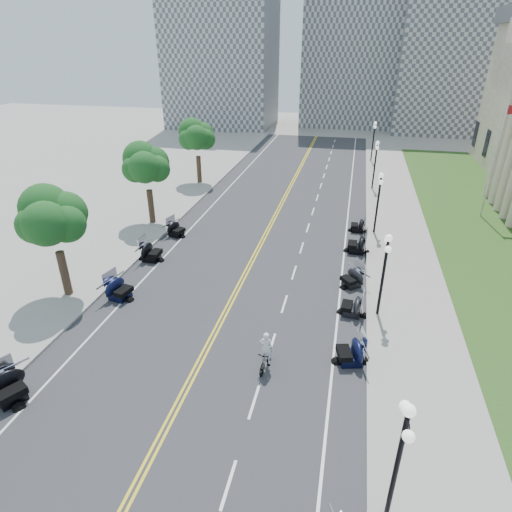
# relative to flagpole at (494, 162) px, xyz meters

# --- Properties ---
(ground) EXTENTS (160.00, 160.00, 0.00)m
(ground) POSITION_rel_flagpole_xyz_m (-18.00, -22.00, -5.00)
(ground) COLOR gray
(road) EXTENTS (16.00, 90.00, 0.01)m
(road) POSITION_rel_flagpole_xyz_m (-18.00, -12.00, -5.00)
(road) COLOR #333335
(road) RESTS_ON ground
(centerline_yellow_a) EXTENTS (0.12, 90.00, 0.00)m
(centerline_yellow_a) POSITION_rel_flagpole_xyz_m (-18.12, -12.00, -4.99)
(centerline_yellow_a) COLOR yellow
(centerline_yellow_a) RESTS_ON road
(centerline_yellow_b) EXTENTS (0.12, 90.00, 0.00)m
(centerline_yellow_b) POSITION_rel_flagpole_xyz_m (-17.88, -12.00, -4.99)
(centerline_yellow_b) COLOR yellow
(centerline_yellow_b) RESTS_ON road
(edge_line_north) EXTENTS (0.12, 90.00, 0.00)m
(edge_line_north) POSITION_rel_flagpole_xyz_m (-11.60, -12.00, -4.99)
(edge_line_north) COLOR white
(edge_line_north) RESTS_ON road
(edge_line_south) EXTENTS (0.12, 90.00, 0.00)m
(edge_line_south) POSITION_rel_flagpole_xyz_m (-24.40, -12.00, -4.99)
(edge_line_south) COLOR white
(edge_line_south) RESTS_ON road
(lane_dash_4) EXTENTS (0.12, 2.00, 0.00)m
(lane_dash_4) POSITION_rel_flagpole_xyz_m (-14.80, -30.00, -4.99)
(lane_dash_4) COLOR white
(lane_dash_4) RESTS_ON road
(lane_dash_5) EXTENTS (0.12, 2.00, 0.00)m
(lane_dash_5) POSITION_rel_flagpole_xyz_m (-14.80, -26.00, -4.99)
(lane_dash_5) COLOR white
(lane_dash_5) RESTS_ON road
(lane_dash_6) EXTENTS (0.12, 2.00, 0.00)m
(lane_dash_6) POSITION_rel_flagpole_xyz_m (-14.80, -22.00, -4.99)
(lane_dash_6) COLOR white
(lane_dash_6) RESTS_ON road
(lane_dash_7) EXTENTS (0.12, 2.00, 0.00)m
(lane_dash_7) POSITION_rel_flagpole_xyz_m (-14.80, -18.00, -4.99)
(lane_dash_7) COLOR white
(lane_dash_7) RESTS_ON road
(lane_dash_8) EXTENTS (0.12, 2.00, 0.00)m
(lane_dash_8) POSITION_rel_flagpole_xyz_m (-14.80, -14.00, -4.99)
(lane_dash_8) COLOR white
(lane_dash_8) RESTS_ON road
(lane_dash_9) EXTENTS (0.12, 2.00, 0.00)m
(lane_dash_9) POSITION_rel_flagpole_xyz_m (-14.80, -10.00, -4.99)
(lane_dash_9) COLOR white
(lane_dash_9) RESTS_ON road
(lane_dash_10) EXTENTS (0.12, 2.00, 0.00)m
(lane_dash_10) POSITION_rel_flagpole_xyz_m (-14.80, -6.00, -4.99)
(lane_dash_10) COLOR white
(lane_dash_10) RESTS_ON road
(lane_dash_11) EXTENTS (0.12, 2.00, 0.00)m
(lane_dash_11) POSITION_rel_flagpole_xyz_m (-14.80, -2.00, -4.99)
(lane_dash_11) COLOR white
(lane_dash_11) RESTS_ON road
(lane_dash_12) EXTENTS (0.12, 2.00, 0.00)m
(lane_dash_12) POSITION_rel_flagpole_xyz_m (-14.80, 2.00, -4.99)
(lane_dash_12) COLOR white
(lane_dash_12) RESTS_ON road
(lane_dash_13) EXTENTS (0.12, 2.00, 0.00)m
(lane_dash_13) POSITION_rel_flagpole_xyz_m (-14.80, 6.00, -4.99)
(lane_dash_13) COLOR white
(lane_dash_13) RESTS_ON road
(lane_dash_14) EXTENTS (0.12, 2.00, 0.00)m
(lane_dash_14) POSITION_rel_flagpole_xyz_m (-14.80, 10.00, -4.99)
(lane_dash_14) COLOR white
(lane_dash_14) RESTS_ON road
(lane_dash_15) EXTENTS (0.12, 2.00, 0.00)m
(lane_dash_15) POSITION_rel_flagpole_xyz_m (-14.80, 14.00, -4.99)
(lane_dash_15) COLOR white
(lane_dash_15) RESTS_ON road
(lane_dash_16) EXTENTS (0.12, 2.00, 0.00)m
(lane_dash_16) POSITION_rel_flagpole_xyz_m (-14.80, 18.00, -4.99)
(lane_dash_16) COLOR white
(lane_dash_16) RESTS_ON road
(lane_dash_17) EXTENTS (0.12, 2.00, 0.00)m
(lane_dash_17) POSITION_rel_flagpole_xyz_m (-14.80, 22.00, -4.99)
(lane_dash_17) COLOR white
(lane_dash_17) RESTS_ON road
(lane_dash_18) EXTENTS (0.12, 2.00, 0.00)m
(lane_dash_18) POSITION_rel_flagpole_xyz_m (-14.80, 26.00, -4.99)
(lane_dash_18) COLOR white
(lane_dash_18) RESTS_ON road
(lane_dash_19) EXTENTS (0.12, 2.00, 0.00)m
(lane_dash_19) POSITION_rel_flagpole_xyz_m (-14.80, 30.00, -4.99)
(lane_dash_19) COLOR white
(lane_dash_19) RESTS_ON road
(sidewalk_north) EXTENTS (5.00, 90.00, 0.15)m
(sidewalk_north) POSITION_rel_flagpole_xyz_m (-7.50, -12.00, -4.92)
(sidewalk_north) COLOR #9E9991
(sidewalk_north) RESTS_ON ground
(sidewalk_south) EXTENTS (5.00, 90.00, 0.15)m
(sidewalk_south) POSITION_rel_flagpole_xyz_m (-28.50, -12.00, -4.92)
(sidewalk_south) COLOR #9E9991
(sidewalk_south) RESTS_ON ground
(lawn) EXTENTS (9.00, 60.00, 0.10)m
(lawn) POSITION_rel_flagpole_xyz_m (-0.50, -4.00, -4.95)
(lawn) COLOR #356023
(lawn) RESTS_ON ground
(distant_block_a) EXTENTS (18.00, 14.00, 26.00)m
(distant_block_a) POSITION_rel_flagpole_xyz_m (-36.00, 40.00, 8.00)
(distant_block_a) COLOR gray
(distant_block_a) RESTS_ON ground
(distant_block_b) EXTENTS (16.00, 12.00, 30.00)m
(distant_block_b) POSITION_rel_flagpole_xyz_m (-14.00, 46.00, 10.00)
(distant_block_b) COLOR gray
(distant_block_b) RESTS_ON ground
(distant_block_c) EXTENTS (20.00, 14.00, 22.00)m
(distant_block_c) POSITION_rel_flagpole_xyz_m (4.00, 43.00, 6.00)
(distant_block_c) COLOR gray
(distant_block_c) RESTS_ON ground
(street_lamp_1) EXTENTS (0.50, 1.20, 4.90)m
(street_lamp_1) POSITION_rel_flagpole_xyz_m (-9.40, -30.00, -2.40)
(street_lamp_1) COLOR black
(street_lamp_1) RESTS_ON sidewalk_north
(street_lamp_2) EXTENTS (0.50, 1.20, 4.90)m
(street_lamp_2) POSITION_rel_flagpole_xyz_m (-9.40, -18.00, -2.40)
(street_lamp_2) COLOR black
(street_lamp_2) RESTS_ON sidewalk_north
(street_lamp_3) EXTENTS (0.50, 1.20, 4.90)m
(street_lamp_3) POSITION_rel_flagpole_xyz_m (-9.40, -6.00, -2.40)
(street_lamp_3) COLOR black
(street_lamp_3) RESTS_ON sidewalk_north
(street_lamp_4) EXTENTS (0.50, 1.20, 4.90)m
(street_lamp_4) POSITION_rel_flagpole_xyz_m (-9.40, 6.00, -2.40)
(street_lamp_4) COLOR black
(street_lamp_4) RESTS_ON sidewalk_north
(street_lamp_5) EXTENTS (0.50, 1.20, 4.90)m
(street_lamp_5) POSITION_rel_flagpole_xyz_m (-9.40, 18.00, -2.40)
(street_lamp_5) COLOR black
(street_lamp_5) RESTS_ON sidewalk_north
(flagpole) EXTENTS (1.10, 0.20, 10.00)m
(flagpole) POSITION_rel_flagpole_xyz_m (0.00, 0.00, 0.00)
(flagpole) COLOR silver
(flagpole) RESTS_ON ground
(tree_2) EXTENTS (4.80, 4.80, 9.20)m
(tree_2) POSITION_rel_flagpole_xyz_m (-28.00, -20.00, -0.25)
(tree_2) COLOR #235619
(tree_2) RESTS_ON sidewalk_south
(tree_3) EXTENTS (4.80, 4.80, 9.20)m
(tree_3) POSITION_rel_flagpole_xyz_m (-28.00, -8.00, -0.25)
(tree_3) COLOR #235619
(tree_3) RESTS_ON sidewalk_south
(tree_4) EXTENTS (4.80, 4.80, 9.20)m
(tree_4) POSITION_rel_flagpole_xyz_m (-28.00, 4.00, -0.25)
(tree_4) COLOR #235619
(tree_4) RESTS_ON sidewalk_south
(motorcycle_n_5) EXTENTS (2.45, 2.45, 1.40)m
(motorcycle_n_5) POSITION_rel_flagpole_xyz_m (-10.81, -22.40, -4.30)
(motorcycle_n_5) COLOR black
(motorcycle_n_5) RESTS_ON road
(motorcycle_n_6) EXTENTS (2.04, 2.04, 1.32)m
(motorcycle_n_6) POSITION_rel_flagpole_xyz_m (-10.85, -18.21, -4.34)
(motorcycle_n_6) COLOR black
(motorcycle_n_6) RESTS_ON road
(motorcycle_n_7) EXTENTS (2.61, 2.61, 1.30)m
(motorcycle_n_7) POSITION_rel_flagpole_xyz_m (-10.96, -14.95, -4.35)
(motorcycle_n_7) COLOR black
(motorcycle_n_7) RESTS_ON road
(motorcycle_n_8) EXTENTS (2.16, 2.16, 1.48)m
(motorcycle_n_8) POSITION_rel_flagpole_xyz_m (-10.73, -9.82, -4.26)
(motorcycle_n_8) COLOR black
(motorcycle_n_8) RESTS_ON road
(motorcycle_n_9) EXTENTS (1.77, 1.77, 1.23)m
(motorcycle_n_9) POSITION_rel_flagpole_xyz_m (-10.71, -5.82, -4.38)
(motorcycle_n_9) COLOR black
(motorcycle_n_9) RESTS_ON road
(motorcycle_s_4) EXTENTS (2.95, 2.95, 1.51)m
(motorcycle_s_4) POSITION_rel_flagpole_xyz_m (-25.24, -28.24, -4.24)
(motorcycle_s_4) COLOR black
(motorcycle_s_4) RESTS_ON road
(motorcycle_s_6) EXTENTS (2.45, 2.45, 1.45)m
(motorcycle_s_6) POSITION_rel_flagpole_xyz_m (-24.72, -19.60, -4.27)
(motorcycle_s_6) COLOR black
(motorcycle_s_6) RESTS_ON road
(motorcycle_s_7) EXTENTS (2.09, 2.09, 1.45)m
(motorcycle_s_7) POSITION_rel_flagpole_xyz_m (-25.07, -14.43, -4.28)
(motorcycle_s_7) COLOR black
(motorcycle_s_7) RESTS_ON road
(motorcycle_s_8) EXTENTS (2.32, 2.32, 1.29)m
(motorcycle_s_8) POSITION_rel_flagpole_xyz_m (-24.98, -10.03, -4.36)
(motorcycle_s_8) COLOR black
(motorcycle_s_8) RESTS_ON road
(bicycle) EXTENTS (0.73, 1.91, 1.12)m
(bicycle) POSITION_rel_flagpole_xyz_m (-14.75, -23.74, -4.44)
(bicycle) COLOR #A51414
(bicycle) RESTS_ON road
(cyclist_rider) EXTENTS (0.63, 0.42, 1.73)m
(cyclist_rider) POSITION_rel_flagpole_xyz_m (-14.75, -23.74, -3.01)
(cyclist_rider) COLOR silver
(cyclist_rider) RESTS_ON bicycle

